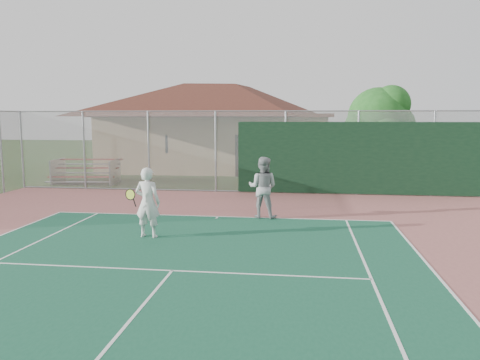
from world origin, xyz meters
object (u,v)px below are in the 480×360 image
clubhouse (219,118)px  tree (380,120)px  player_grey_back (263,188)px  player_white_front (147,203)px  bleachers (86,171)px

clubhouse → tree: size_ratio=3.11×
player_grey_back → player_white_front: bearing=54.7°
player_white_front → tree: bearing=-119.5°
bleachers → tree: tree is taller
clubhouse → player_grey_back: bearing=-76.2°
tree → player_grey_back: tree is taller
clubhouse → tree: clubhouse is taller
tree → player_grey_back: bearing=-120.9°
clubhouse → tree: 11.16m
player_white_front → player_grey_back: (2.87, 2.90, 0.03)m
player_grey_back → bleachers: bearing=-27.2°
tree → player_grey_back: size_ratio=2.40×
clubhouse → player_white_front: 17.90m
player_white_front → bleachers: bearing=-51.1°
tree → bleachers: bearing=-175.2°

